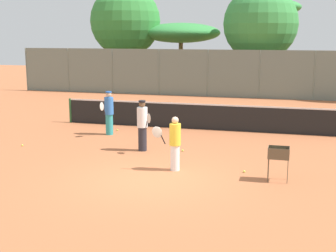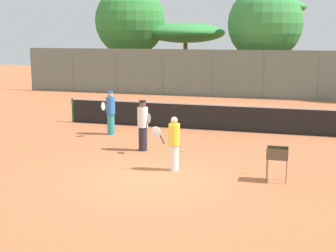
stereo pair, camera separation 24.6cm
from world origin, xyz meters
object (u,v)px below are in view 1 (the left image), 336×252
object	(u,v)px
player_white_outfit	(142,125)
parked_car	(241,81)
ball_cart	(279,156)
player_yellow_shirt	(175,143)
tennis_net	(201,116)
player_red_cap	(109,112)

from	to	relation	value
player_white_outfit	parked_car	world-z (taller)	player_white_outfit
ball_cart	player_yellow_shirt	bearing A→B (deg)	175.46
tennis_net	parked_car	bearing A→B (deg)	89.49
player_red_cap	player_yellow_shirt	size ratio (longest dim) A/B	1.08
parked_car	player_red_cap	bearing A→B (deg)	-102.07
player_white_outfit	player_yellow_shirt	size ratio (longest dim) A/B	1.09
ball_cart	player_white_outfit	bearing A→B (deg)	154.34
player_red_cap	parked_car	bearing A→B (deg)	175.49
tennis_net	player_yellow_shirt	xyz separation A→B (m)	(0.41, -6.01, 0.25)
player_red_cap	parked_car	size ratio (longest dim) A/B	0.41
player_white_outfit	ball_cart	world-z (taller)	player_white_outfit
tennis_net	ball_cart	bearing A→B (deg)	-61.82
ball_cart	player_red_cap	bearing A→B (deg)	147.01
tennis_net	player_red_cap	xyz separation A→B (m)	(-3.26, -1.95, 0.33)
player_yellow_shirt	ball_cart	world-z (taller)	player_yellow_shirt
tennis_net	player_red_cap	size ratio (longest dim) A/B	7.00
tennis_net	player_red_cap	world-z (taller)	player_red_cap
tennis_net	player_yellow_shirt	distance (m)	6.03
tennis_net	ball_cart	xyz separation A→B (m)	(3.34, -6.24, 0.14)
player_yellow_shirt	parked_car	bearing A→B (deg)	-102.43
player_red_cap	player_yellow_shirt	xyz separation A→B (m)	(3.67, -4.05, -0.07)
ball_cart	parked_car	distance (m)	20.37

